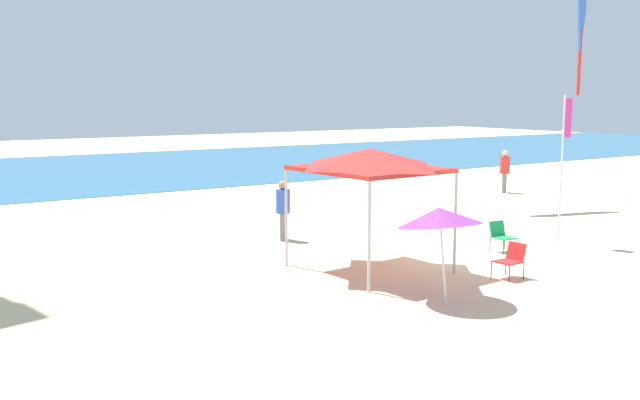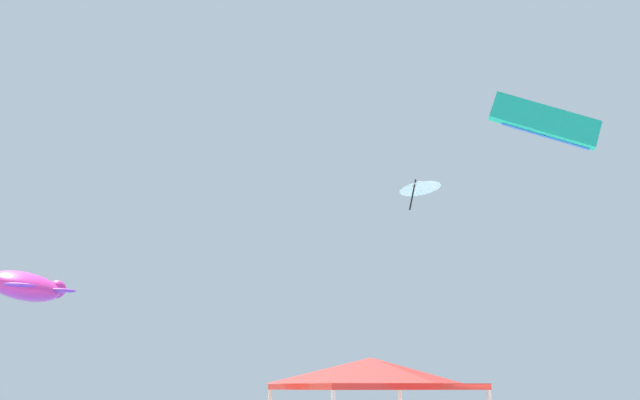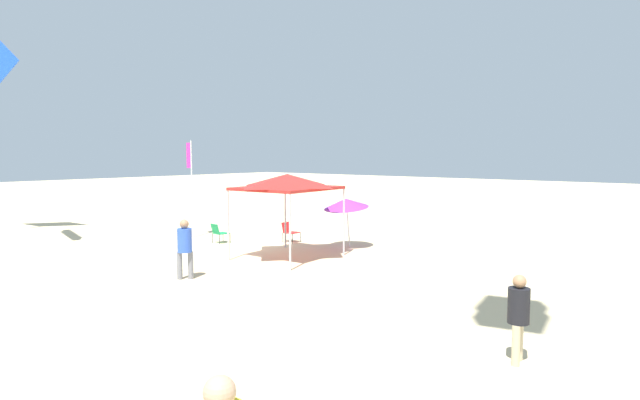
# 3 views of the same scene
# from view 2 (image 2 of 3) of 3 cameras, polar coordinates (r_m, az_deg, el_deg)

# --- Properties ---
(canopy_tent) EXTENTS (3.02, 3.35, 2.97)m
(canopy_tent) POSITION_cam_2_polar(r_m,az_deg,el_deg) (12.97, 4.10, -13.70)
(canopy_tent) COLOR #B7B7BC
(canopy_tent) RESTS_ON ground
(kite_parafoil_teal) EXTENTS (3.62, 1.64, 2.28)m
(kite_parafoil_teal) POSITION_cam_2_polar(r_m,az_deg,el_deg) (25.67, 17.47, 6.01)
(kite_parafoil_teal) COLOR teal
(kite_delta_white) EXTENTS (3.64, 3.65, 2.22)m
(kite_delta_white) POSITION_cam_2_polar(r_m,az_deg,el_deg) (44.36, 7.93, 1.18)
(kite_delta_white) COLOR white
(kite_turtle_magenta) EXTENTS (4.85, 4.86, 2.12)m
(kite_turtle_magenta) POSITION_cam_2_polar(r_m,az_deg,el_deg) (37.82, -22.37, -6.39)
(kite_turtle_magenta) COLOR #E02D9E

